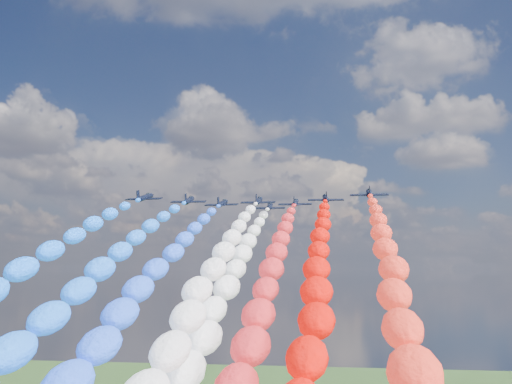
# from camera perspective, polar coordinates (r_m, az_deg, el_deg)

# --- Properties ---
(jet_0) EXTENTS (10.22, 13.53, 5.74)m
(jet_0) POSITION_cam_1_polar(r_m,az_deg,el_deg) (160.33, -10.53, -0.52)
(jet_0) COLOR black
(trail_0) EXTENTS (6.21, 124.49, 48.98)m
(trail_0) POSITION_cam_1_polar(r_m,az_deg,el_deg) (100.45, -22.69, -9.05)
(trail_0) COLOR #1768FF
(jet_1) EXTENTS (10.20, 13.52, 5.74)m
(jet_1) POSITION_cam_1_polar(r_m,az_deg,el_deg) (165.17, -6.38, -0.79)
(jet_1) COLOR black
(trail_1) EXTENTS (6.21, 124.49, 48.98)m
(trail_1) POSITION_cam_1_polar(r_m,az_deg,el_deg) (103.12, -15.58, -9.28)
(trail_1) COLOR blue
(jet_2) EXTENTS (10.05, 13.41, 5.74)m
(jet_2) POSITION_cam_1_polar(r_m,az_deg,el_deg) (172.03, -3.23, -1.09)
(jet_2) COLOR black
(trail_2) EXTENTS (6.21, 124.49, 48.98)m
(trail_2) POSITION_cam_1_polar(r_m,az_deg,el_deg) (108.70, -10.03, -9.33)
(trail_2) COLOR blue
(jet_3) EXTENTS (9.63, 13.11, 5.74)m
(jet_3) POSITION_cam_1_polar(r_m,az_deg,el_deg) (165.80, 0.23, -0.86)
(jet_3) COLOR black
(trail_3) EXTENTS (6.21, 124.49, 48.98)m
(trail_3) POSITION_cam_1_polar(r_m,az_deg,el_deg) (101.43, -4.77, -9.56)
(trail_3) COLOR white
(jet_4) EXTENTS (9.82, 13.24, 5.74)m
(jet_4) POSITION_cam_1_polar(r_m,az_deg,el_deg) (181.09, 1.29, -1.41)
(jet_4) COLOR black
(trail_4) EXTENTS (6.21, 124.49, 48.98)m
(trail_4) POSITION_cam_1_polar(r_m,az_deg,el_deg) (116.52, -2.45, -9.29)
(trail_4) COLOR white
(jet_5) EXTENTS (9.49, 13.01, 5.74)m
(jet_5) POSITION_cam_1_polar(r_m,az_deg,el_deg) (170.86, 3.74, -1.04)
(jet_5) COLOR black
(trail_5) EXTENTS (6.21, 124.49, 48.98)m
(trail_5) POSITION_cam_1_polar(r_m,az_deg,el_deg) (105.83, 1.19, -9.49)
(trail_5) COLOR red
(jet_6) EXTENTS (10.34, 13.61, 5.74)m
(jet_6) POSITION_cam_1_polar(r_m,az_deg,el_deg) (160.93, 6.63, -0.62)
(jet_6) COLOR black
(trail_6) EXTENTS (6.21, 124.49, 48.98)m
(trail_6) POSITION_cam_1_polar(r_m,az_deg,el_deg) (95.60, 5.84, -9.69)
(trail_6) COLOR red
(jet_7) EXTENTS (9.80, 13.23, 5.74)m
(jet_7) POSITION_cam_1_polar(r_m,az_deg,el_deg) (151.64, 10.69, -0.13)
(jet_7) COLOR black
(trail_7) EXTENTS (6.21, 124.49, 48.98)m
(trail_7) POSITION_cam_1_polar(r_m,az_deg,el_deg) (86.34, 13.00, -9.80)
(trail_7) COLOR #F93221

